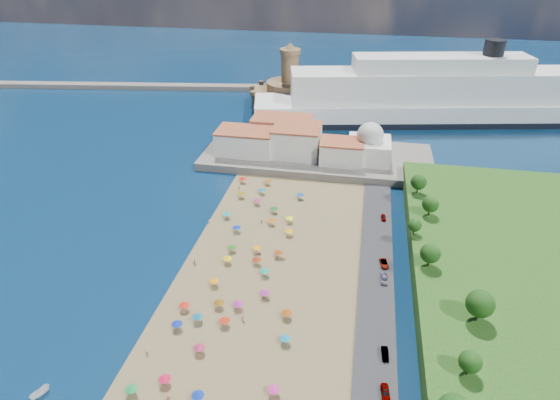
# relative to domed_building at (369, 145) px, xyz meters

# --- Properties ---
(ground) EXTENTS (700.00, 700.00, 0.00)m
(ground) POSITION_rel_domed_building_xyz_m (-30.00, -71.00, -8.97)
(ground) COLOR #071938
(ground) RESTS_ON ground
(terrace) EXTENTS (90.00, 36.00, 3.00)m
(terrace) POSITION_rel_domed_building_xyz_m (-20.00, 2.00, -7.47)
(terrace) COLOR #59544C
(terrace) RESTS_ON ground
(jetty) EXTENTS (18.00, 70.00, 2.40)m
(jetty) POSITION_rel_domed_building_xyz_m (-42.00, 37.00, -7.77)
(jetty) COLOR #59544C
(jetty) RESTS_ON ground
(breakwater) EXTENTS (199.03, 34.77, 2.60)m
(breakwater) POSITION_rel_domed_building_xyz_m (-140.00, 82.00, -7.67)
(breakwater) COLOR #59544C
(breakwater) RESTS_ON ground
(waterfront_buildings) EXTENTS (57.00, 29.00, 11.00)m
(waterfront_buildings) POSITION_rel_domed_building_xyz_m (-33.05, 2.64, -1.10)
(waterfront_buildings) COLOR silver
(waterfront_buildings) RESTS_ON terrace
(domed_building) EXTENTS (16.00, 16.00, 15.00)m
(domed_building) POSITION_rel_domed_building_xyz_m (0.00, 0.00, 0.00)
(domed_building) COLOR silver
(domed_building) RESTS_ON terrace
(fortress) EXTENTS (40.00, 40.00, 32.40)m
(fortress) POSITION_rel_domed_building_xyz_m (-42.00, 67.00, -2.29)
(fortress) COLOR olive
(fortress) RESTS_ON ground
(cruise_ship) EXTENTS (174.50, 59.58, 37.81)m
(cruise_ship) POSITION_rel_domed_building_xyz_m (29.87, 58.58, 2.23)
(cruise_ship) COLOR black
(cruise_ship) RESTS_ON ground
(beach_parasols) EXTENTS (31.12, 115.85, 2.20)m
(beach_parasols) POSITION_rel_domed_building_xyz_m (-30.96, -82.24, -6.83)
(beach_parasols) COLOR gray
(beach_parasols) RESTS_ON beach
(beachgoers) EXTENTS (30.46, 101.00, 1.87)m
(beachgoers) POSITION_rel_domed_building_xyz_m (-37.07, -82.58, -7.86)
(beachgoers) COLOR tan
(beachgoers) RESTS_ON beach
(parked_cars) EXTENTS (2.69, 69.86, 1.42)m
(parked_cars) POSITION_rel_domed_building_xyz_m (6.00, -76.13, -7.63)
(parked_cars) COLOR gray
(parked_cars) RESTS_ON promenade
(hillside_trees) EXTENTS (16.26, 104.10, 7.75)m
(hillside_trees) POSITION_rel_domed_building_xyz_m (18.58, -81.19, 1.07)
(hillside_trees) COLOR #382314
(hillside_trees) RESTS_ON hillside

